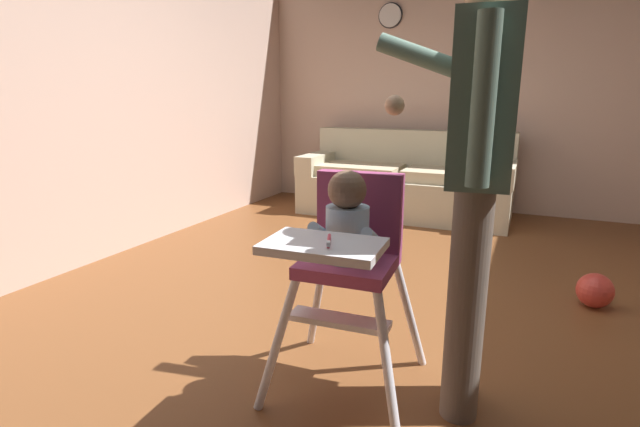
{
  "coord_description": "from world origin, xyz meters",
  "views": [
    {
      "loc": [
        0.7,
        -2.44,
        1.2
      ],
      "look_at": [
        -0.01,
        -0.84,
        0.77
      ],
      "focal_mm": 26.6,
      "sensor_mm": 36.0,
      "label": 1
    }
  ],
  "objects_px": {
    "toy_ball": "(595,290)",
    "high_chair": "(349,242)",
    "wall_clock": "(390,15)",
    "adult_standing": "(475,173)",
    "couch": "(406,183)"
  },
  "relations": [
    {
      "from": "couch",
      "to": "high_chair",
      "type": "bearing_deg",
      "value": 9.75
    },
    {
      "from": "adult_standing",
      "to": "toy_ball",
      "type": "relative_size",
      "value": 8.13
    },
    {
      "from": "wall_clock",
      "to": "couch",
      "type": "bearing_deg",
      "value": -52.38
    },
    {
      "from": "adult_standing",
      "to": "wall_clock",
      "type": "height_order",
      "value": "wall_clock"
    },
    {
      "from": "couch",
      "to": "wall_clock",
      "type": "height_order",
      "value": "wall_clock"
    },
    {
      "from": "adult_standing",
      "to": "couch",
      "type": "bearing_deg",
      "value": -78.74
    },
    {
      "from": "couch",
      "to": "toy_ball",
      "type": "distance_m",
      "value": 2.42
    },
    {
      "from": "high_chair",
      "to": "adult_standing",
      "type": "xyz_separation_m",
      "value": [
        0.45,
        0.05,
        0.3
      ]
    },
    {
      "from": "high_chair",
      "to": "couch",
      "type": "bearing_deg",
      "value": -173.53
    },
    {
      "from": "high_chair",
      "to": "toy_ball",
      "type": "xyz_separation_m",
      "value": [
        1.05,
        1.32,
        -0.54
      ]
    },
    {
      "from": "high_chair",
      "to": "toy_ball",
      "type": "relative_size",
      "value": 4.61
    },
    {
      "from": "couch",
      "to": "adult_standing",
      "type": "height_order",
      "value": "adult_standing"
    },
    {
      "from": "toy_ball",
      "to": "adult_standing",
      "type": "bearing_deg",
      "value": -115.14
    },
    {
      "from": "toy_ball",
      "to": "high_chair",
      "type": "bearing_deg",
      "value": -128.45
    },
    {
      "from": "wall_clock",
      "to": "high_chair",
      "type": "bearing_deg",
      "value": -75.91
    }
  ]
}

